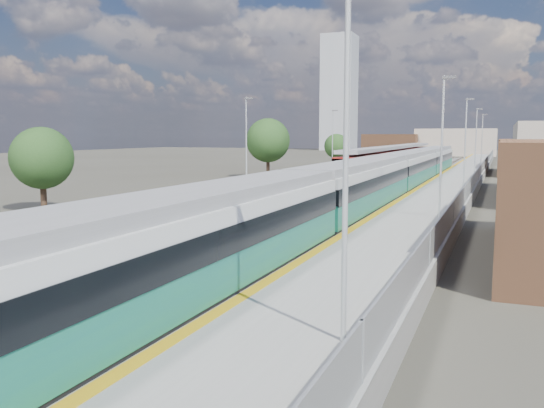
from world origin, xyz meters
The scene contains 11 objects.
ground centered at (0.00, 50.00, 0.00)m, with size 320.00×320.00×0.00m, color #47443A.
ballast_bed centered at (-2.25, 52.50, 0.03)m, with size 10.50×155.00×0.06m, color #565451.
tracks centered at (-1.65, 54.18, 0.11)m, with size 8.96×160.00×0.17m.
platform_right centered at (5.28, 52.49, 0.54)m, with size 4.70×155.00×8.52m.
platform_left centered at (-9.05, 52.49, 0.52)m, with size 4.30×155.00×8.52m.
buildings centered at (-18.12, 138.60, 10.70)m, with size 72.00×185.50×40.00m.
green_train centered at (1.50, 34.75, 2.27)m, with size 2.93×81.47×3.22m.
red_train centered at (-5.50, 78.00, 2.18)m, with size 2.92×59.22×3.69m.
tree_a centered at (-20.93, 22.31, 3.78)m, with size 4.44×4.44×6.02m.
tree_b centered at (-18.00, 57.79, 4.73)m, with size 5.55×5.55×7.52m.
tree_c centered at (-16.43, 84.37, 3.53)m, with size 4.14×4.14×5.62m.
Camera 1 is at (9.64, -9.72, 5.45)m, focal length 38.00 mm.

